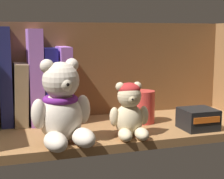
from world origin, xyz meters
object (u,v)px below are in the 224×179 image
(book_6, at_px, (35,76))
(book_7, at_px, (50,85))
(teddy_bear_smaller, at_px, (129,111))
(book_5, at_px, (21,94))
(pillar_candle, at_px, (144,107))
(small_product_box, at_px, (198,119))
(teddy_bear_larger, at_px, (62,108))
(book_4, at_px, (5,77))
(book_8, at_px, (63,84))

(book_6, distance_m, book_7, 0.04)
(book_6, height_order, teddy_bear_smaller, book_6)
(book_5, bearing_deg, teddy_bear_smaller, -41.00)
(book_7, height_order, pillar_candle, book_7)
(book_6, bearing_deg, book_7, 0.00)
(book_7, bearing_deg, book_5, 180.00)
(small_product_box, bearing_deg, teddy_bear_larger, -178.06)
(book_6, bearing_deg, book_4, 180.00)
(book_5, relative_size, teddy_bear_larger, 0.87)
(teddy_bear_larger, height_order, small_product_box, teddy_bear_larger)
(book_5, distance_m, pillar_candle, 0.32)
(book_5, height_order, book_7, book_7)
(pillar_candle, bearing_deg, book_6, 161.32)
(book_8, bearing_deg, pillar_candle, -24.99)
(book_8, bearing_deg, book_6, 180.00)
(book_8, xyz_separation_m, teddy_bear_larger, (-0.04, -0.20, -0.02))
(book_4, bearing_deg, book_6, 0.00)
(book_6, xyz_separation_m, teddy_bear_smaller, (0.19, -0.19, -0.06))
(teddy_bear_smaller, xyz_separation_m, pillar_candle, (0.08, 0.11, -0.02))
(teddy_bear_larger, height_order, teddy_bear_smaller, teddy_bear_larger)
(book_8, height_order, pillar_candle, book_8)
(small_product_box, bearing_deg, book_5, 155.48)
(book_6, distance_m, small_product_box, 0.42)
(book_5, height_order, teddy_bear_larger, teddy_bear_larger)
(book_7, distance_m, pillar_candle, 0.25)
(book_7, distance_m, book_8, 0.03)
(book_6, bearing_deg, book_8, 0.00)
(book_4, distance_m, book_5, 0.06)
(book_6, height_order, small_product_box, book_6)
(book_6, xyz_separation_m, pillar_candle, (0.26, -0.09, -0.08))
(book_4, relative_size, book_7, 1.27)
(book_8, distance_m, teddy_bear_larger, 0.20)
(book_4, xyz_separation_m, book_5, (0.04, 0.00, -0.05))
(book_6, height_order, book_7, book_6)
(book_8, relative_size, teddy_bear_larger, 1.10)
(book_8, bearing_deg, small_product_box, -32.08)
(book_4, height_order, small_product_box, book_4)
(book_5, distance_m, book_8, 0.11)
(book_4, xyz_separation_m, teddy_bear_larger, (0.11, -0.20, -0.05))
(book_4, height_order, book_6, book_4)
(book_6, distance_m, teddy_bear_smaller, 0.28)
(book_7, xyz_separation_m, pillar_candle, (0.23, -0.09, -0.05))
(book_4, height_order, book_5, book_4)
(teddy_bear_smaller, distance_m, small_product_box, 0.18)
(book_4, height_order, teddy_bear_smaller, book_4)
(book_6, xyz_separation_m, teddy_bear_larger, (0.04, -0.20, -0.04))
(book_6, bearing_deg, teddy_bear_larger, -79.76)
(teddy_bear_larger, relative_size, small_product_box, 2.20)
(book_5, relative_size, book_6, 0.65)
(teddy_bear_larger, height_order, pillar_candle, teddy_bear_larger)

